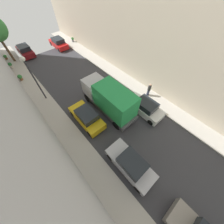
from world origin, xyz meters
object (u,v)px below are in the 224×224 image
lamp_post (31,74)px  delivery_truck (109,99)px  potted_plant_1 (73,39)px  parked_car_left_2 (87,117)px  potted_plant_0 (20,77)px  potted_plant_2 (5,57)px  parked_car_left_1 (131,164)px  parked_car_right_2 (59,43)px  parked_car_right_1 (145,107)px  parked_car_left_3 (25,51)px  potted_plant_4 (10,65)px  pedestrian (149,89)px

lamp_post → delivery_truck: bearing=-54.0°
potted_plant_1 → parked_car_left_2: bearing=-116.4°
potted_plant_0 → potted_plant_2: 6.98m
parked_car_left_1 → parked_car_right_2: same height
potted_plant_0 → parked_car_right_1: bearing=-60.0°
parked_car_left_1 → parked_car_left_2: same height
parked_car_right_2 → potted_plant_1: size_ratio=5.34×
potted_plant_1 → parked_car_left_3: bearing=171.6°
parked_car_right_2 → potted_plant_4: size_ratio=4.94×
parked_car_left_3 → pedestrian: 21.01m
pedestrian → potted_plant_4: (-10.62, 17.00, -0.43)m
parked_car_right_2 → lamp_post: bearing=-124.4°
potted_plant_1 → pedestrian: bearing=-92.0°
potted_plant_2 → potted_plant_4: (-0.07, -3.17, 0.10)m
parked_car_left_2 → potted_plant_4: size_ratio=4.94×
parked_car_left_1 → lamp_post: size_ratio=0.81×
potted_plant_1 → potted_plant_2: size_ratio=1.11×
delivery_truck → parked_car_left_2: bearing=171.4°
parked_car_right_2 → potted_plant_4: bearing=-170.5°
parked_car_right_2 → pedestrian: 18.54m
potted_plant_2 → parked_car_left_3: bearing=-10.9°
parked_car_left_3 → potted_plant_1: size_ratio=5.34×
pedestrian → potted_plant_0: 16.87m
parked_car_left_3 → pedestrian: (7.58, -19.60, 0.35)m
parked_car_left_1 → parked_car_right_2: (5.40, 22.67, 0.00)m
parked_car_left_1 → parked_car_left_3: 23.85m
parked_car_left_2 → potted_plant_0: (-2.93, 11.37, -0.13)m
parked_car_left_2 → potted_plant_0: bearing=104.5°
pedestrian → parked_car_left_3: bearing=111.1°
delivery_truck → potted_plant_0: size_ratio=8.40×
parked_car_left_2 → parked_car_left_3: size_ratio=1.00×
delivery_truck → potted_plant_0: (-5.63, 11.78, -1.20)m
pedestrian → potted_plant_2: (-10.55, 20.17, -0.54)m
parked_car_left_2 → potted_plant_1: (8.22, 16.56, -0.13)m
parked_car_right_1 → delivery_truck: size_ratio=0.64×
potted_plant_4 → lamp_post: 9.78m
parked_car_left_2 → potted_plant_2: 18.59m
parked_car_left_1 → parked_car_left_3: (0.00, 23.85, 0.00)m
lamp_post → parked_car_left_1: bearing=-81.0°
parked_car_left_2 → delivery_truck: (2.70, -0.41, 1.07)m
potted_plant_4 → potted_plant_0: bearing=-88.3°
pedestrian → lamp_post: (-9.48, 7.75, 2.52)m
parked_car_left_3 → potted_plant_2: size_ratio=5.92×
parked_car_left_2 → lamp_post: size_ratio=0.81×
parked_car_left_2 → parked_car_right_2: bearing=72.0°
parked_car_left_2 → pedestrian: bearing=-13.5°
parked_car_left_2 → parked_car_right_2: size_ratio=1.00×
parked_car_left_3 → parked_car_right_2: 5.53m
potted_plant_0 → lamp_post: bearing=-79.3°
parked_car_left_1 → parked_car_right_2: size_ratio=1.00×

